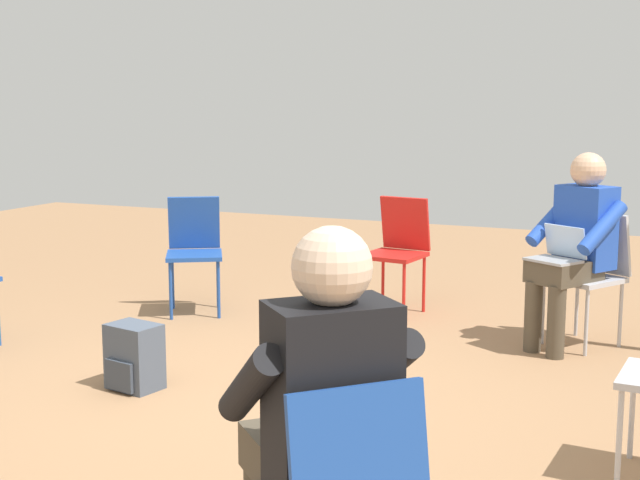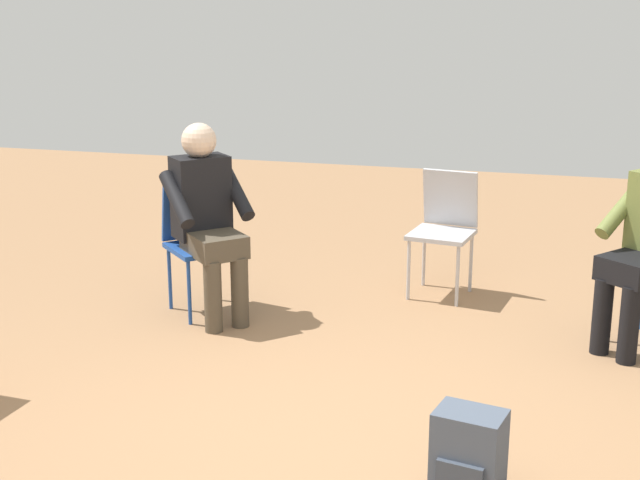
{
  "view_description": "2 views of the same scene",
  "coord_description": "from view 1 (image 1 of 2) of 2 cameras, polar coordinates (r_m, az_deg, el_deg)",
  "views": [
    {
      "loc": [
        -2.13,
        3.75,
        1.57
      ],
      "look_at": [
        -0.39,
        -0.21,
        0.88
      ],
      "focal_mm": 50.0,
      "sensor_mm": 36.0,
      "label": 1
    },
    {
      "loc": [
        0.98,
        -3.48,
        1.99
      ],
      "look_at": [
        -0.02,
        0.12,
        0.97
      ],
      "focal_mm": 50.0,
      "sensor_mm": 36.0,
      "label": 2
    }
  ],
  "objects": [
    {
      "name": "backpack_near_laptop_user",
      "position": [
        5.0,
        -11.78,
        -7.56
      ],
      "size": [
        0.31,
        0.28,
        0.36
      ],
      "rotation": [
        0.0,
        0.0,
        2.94
      ],
      "color": "#475160",
      "rests_on": "ground"
    },
    {
      "name": "ground_plane",
      "position": [
        4.59,
        -5.61,
        -10.99
      ],
      "size": [
        14.0,
        14.0,
        0.0
      ],
      "primitive_type": "plane",
      "color": "#99704C"
    },
    {
      "name": "person_in_black",
      "position": [
        2.57,
        -0.06,
        -10.95
      ],
      "size": [
        0.63,
        0.63,
        1.24
      ],
      "rotation": [
        0.0,
        0.0,
        -2.35
      ],
      "color": "#4C4233",
      "rests_on": "ground"
    },
    {
      "name": "chair_south",
      "position": [
        6.58,
        5.01,
        -0.38
      ],
      "size": [
        0.45,
        0.48,
        0.85
      ],
      "rotation": [
        0.0,
        0.0,
        -0.13
      ],
      "color": "red",
      "rests_on": "ground"
    },
    {
      "name": "person_with_laptop",
      "position": [
        5.79,
        16.01,
        -0.03
      ],
      "size": [
        0.62,
        0.64,
        1.24
      ],
      "rotation": [
        0.0,
        0.0,
        -0.53
      ],
      "color": "#4C4233",
      "rests_on": "ground"
    },
    {
      "name": "chair_southeast",
      "position": [
        6.64,
        -8.05,
        -0.36
      ],
      "size": [
        0.56,
        0.57,
        0.85
      ],
      "rotation": [
        0.0,
        0.0,
        0.54
      ],
      "color": "#1E4799",
      "rests_on": "ground"
    },
    {
      "name": "chair_southwest",
      "position": [
        5.95,
        16.95,
        -1.75
      ],
      "size": [
        0.56,
        0.57,
        0.85
      ],
      "rotation": [
        0.0,
        0.0,
        -0.53
      ],
      "color": "#B7B7BC",
      "rests_on": "ground"
    }
  ]
}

